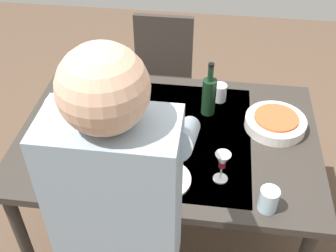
{
  "coord_description": "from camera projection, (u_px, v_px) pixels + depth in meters",
  "views": [
    {
      "loc": [
        -0.2,
        1.53,
        2.13
      ],
      "look_at": [
        0.0,
        0.0,
        0.82
      ],
      "focal_mm": 44.65,
      "sensor_mm": 36.0,
      "label": 1
    }
  ],
  "objects": [
    {
      "name": "wine_bottle",
      "position": [
        209.0,
        95.0,
        2.11
      ],
      "size": [
        0.07,
        0.07,
        0.3
      ],
      "color": "black",
      "rests_on": "dining_table"
    },
    {
      "name": "ground_plane",
      "position": [
        168.0,
        228.0,
        2.55
      ],
      "size": [
        6.0,
        6.0,
        0.0
      ],
      "primitive_type": "plane",
      "color": "brown"
    },
    {
      "name": "serving_bowl_pasta",
      "position": [
        275.0,
        122.0,
        2.07
      ],
      "size": [
        0.3,
        0.3,
        0.07
      ],
      "color": "white",
      "rests_on": "dining_table"
    },
    {
      "name": "wine_glass_right",
      "position": [
        69.0,
        137.0,
        1.88
      ],
      "size": [
        0.07,
        0.07,
        0.15
      ],
      "color": "white",
      "rests_on": "dining_table"
    },
    {
      "name": "person_server",
      "position": [
        123.0,
        241.0,
        1.36
      ],
      "size": [
        0.42,
        0.61,
        1.69
      ],
      "color": "#2D2D38",
      "rests_on": "ground_plane"
    },
    {
      "name": "water_cup_near_left",
      "position": [
        220.0,
        93.0,
        2.23
      ],
      "size": [
        0.07,
        0.07,
        0.1
      ],
      "primitive_type": "cylinder",
      "color": "silver",
      "rests_on": "dining_table"
    },
    {
      "name": "dining_table",
      "position": [
        168.0,
        145.0,
        2.1
      ],
      "size": [
        1.47,
        1.0,
        0.77
      ],
      "color": "#332D28",
      "rests_on": "ground_plane"
    },
    {
      "name": "dinner_plate_near",
      "position": [
        165.0,
        179.0,
        1.81
      ],
      "size": [
        0.23,
        0.23,
        0.01
      ],
      "primitive_type": "cylinder",
      "color": "white",
      "rests_on": "dining_table"
    },
    {
      "name": "chair_near",
      "position": [
        162.0,
        75.0,
        2.89
      ],
      "size": [
        0.4,
        0.4,
        0.91
      ],
      "color": "black",
      "rests_on": "ground_plane"
    },
    {
      "name": "water_cup_near_right",
      "position": [
        269.0,
        200.0,
        1.67
      ],
      "size": [
        0.08,
        0.08,
        0.11
      ],
      "primitive_type": "cylinder",
      "color": "silver",
      "rests_on": "dining_table"
    },
    {
      "name": "dinner_plate_far",
      "position": [
        66.0,
        102.0,
        2.24
      ],
      "size": [
        0.23,
        0.23,
        0.01
      ],
      "primitive_type": "cylinder",
      "color": "white",
      "rests_on": "dining_table"
    },
    {
      "name": "table_knife",
      "position": [
        153.0,
        127.0,
        2.09
      ],
      "size": [
        0.03,
        0.2,
        0.0
      ],
      "primitive_type": "cube",
      "rotation": [
        0.0,
        0.0,
        0.08
      ],
      "color": "silver",
      "rests_on": "dining_table"
    },
    {
      "name": "wine_glass_left",
      "position": [
        222.0,
        162.0,
        1.76
      ],
      "size": [
        0.07,
        0.07,
        0.15
      ],
      "color": "white",
      "rests_on": "dining_table"
    }
  ]
}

